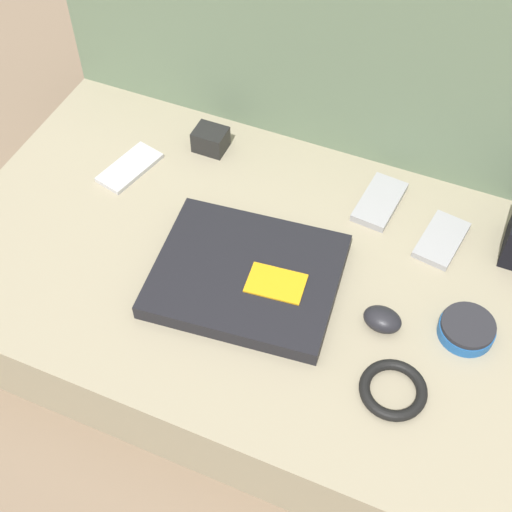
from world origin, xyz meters
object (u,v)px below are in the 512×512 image
(laptop, at_px, (247,276))
(speaker_puck, at_px, (466,331))
(phone_black, at_px, (442,240))
(charger_brick, at_px, (211,140))
(phone_small, at_px, (380,202))
(computer_mouse, at_px, (382,319))
(phone_silver, at_px, (130,168))

(laptop, bearing_deg, speaker_puck, -0.34)
(phone_black, distance_m, charger_brick, 0.46)
(phone_black, height_order, phone_small, phone_small)
(charger_brick, bearing_deg, computer_mouse, -31.93)
(phone_silver, height_order, charger_brick, charger_brick)
(laptop, distance_m, charger_brick, 0.32)
(computer_mouse, bearing_deg, speaker_puck, 18.72)
(phone_silver, xyz_separation_m, charger_brick, (0.11, 0.11, 0.02))
(computer_mouse, distance_m, phone_small, 0.25)
(phone_black, bearing_deg, charger_brick, -178.71)
(phone_black, relative_size, phone_small, 0.95)
(speaker_puck, bearing_deg, charger_brick, 157.19)
(speaker_puck, distance_m, charger_brick, 0.58)
(computer_mouse, relative_size, phone_black, 0.53)
(laptop, height_order, phone_silver, laptop)
(speaker_puck, distance_m, phone_small, 0.29)
(laptop, relative_size, charger_brick, 5.28)
(phone_black, height_order, charger_brick, charger_brick)
(phone_silver, relative_size, phone_black, 1.12)
(charger_brick, bearing_deg, laptop, -54.08)
(speaker_puck, relative_size, phone_silver, 0.64)
(laptop, distance_m, computer_mouse, 0.22)
(computer_mouse, bearing_deg, phone_small, 111.81)
(computer_mouse, height_order, charger_brick, charger_brick)
(laptop, height_order, phone_small, laptop)
(charger_brick, bearing_deg, phone_black, -7.07)
(laptop, relative_size, phone_black, 2.65)
(phone_silver, bearing_deg, computer_mouse, -1.80)
(computer_mouse, xyz_separation_m, phone_black, (0.04, 0.20, -0.01))
(phone_silver, bearing_deg, phone_black, 19.17)
(phone_black, xyz_separation_m, charger_brick, (-0.46, 0.06, 0.02))
(phone_small, bearing_deg, laptop, -115.48)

